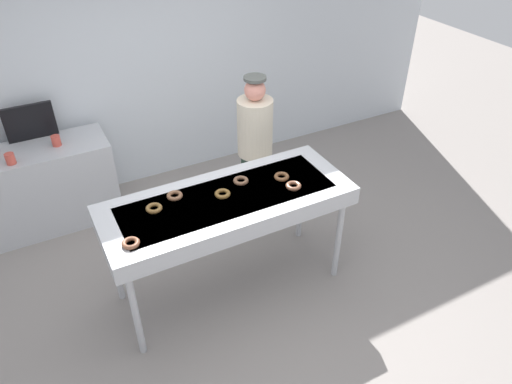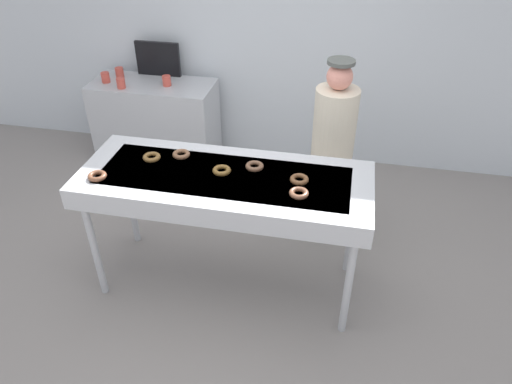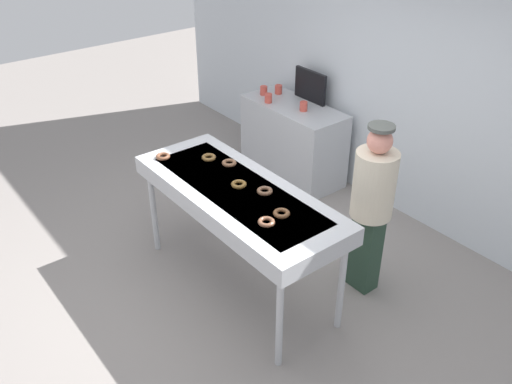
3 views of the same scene
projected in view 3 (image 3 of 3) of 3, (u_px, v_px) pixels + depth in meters
ground_plane at (239, 283)px, 5.14m from camera, size 16.00×16.00×0.00m
back_wall at (416, 61)px, 5.44m from camera, size 8.00×0.12×3.37m
fryer_conveyor at (238, 197)px, 4.65m from camera, size 2.11×0.82×1.04m
chocolate_donut_0 at (265, 191)px, 4.53m from camera, size 0.18×0.18×0.04m
chocolate_donut_1 at (281, 213)px, 4.25m from camera, size 0.16×0.16×0.04m
chocolate_donut_2 at (239, 184)px, 4.63m from camera, size 0.18×0.18×0.04m
chocolate_donut_3 at (209, 157)px, 5.04m from camera, size 0.18×0.18×0.04m
chocolate_donut_4 at (266, 222)px, 4.15m from camera, size 0.18×0.18×0.04m
chocolate_donut_5 at (163, 156)px, 5.06m from camera, size 0.18×0.18×0.04m
chocolate_donut_6 at (229, 163)px, 4.95m from camera, size 0.19×0.19×0.04m
worker_baker at (372, 200)px, 4.64m from camera, size 0.36×0.36×1.63m
prep_counter at (293, 141)px, 6.70m from camera, size 1.33×0.59×0.92m
paper_cup_0 at (278, 89)px, 6.75m from camera, size 0.09×0.09×0.11m
paper_cup_1 at (264, 90)px, 6.72m from camera, size 0.09×0.09×0.11m
paper_cup_2 at (304, 106)px, 6.29m from camera, size 0.09×0.09×0.11m
paper_cup_3 at (268, 98)px, 6.51m from camera, size 0.09×0.09×0.11m
menu_display at (310, 86)px, 6.49m from camera, size 0.49×0.04×0.37m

